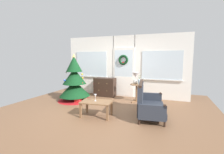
% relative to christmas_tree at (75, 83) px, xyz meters
% --- Properties ---
extents(ground_plane, '(6.76, 6.76, 0.00)m').
position_rel_christmas_tree_xyz_m(ground_plane, '(1.55, -0.73, -0.68)').
color(ground_plane, brown).
extents(back_wall_with_door, '(5.20, 0.19, 2.55)m').
position_rel_christmas_tree_xyz_m(back_wall_with_door, '(1.55, 1.35, 0.60)').
color(back_wall_with_door, white).
rests_on(back_wall_with_door, ground).
extents(christmas_tree, '(1.28, 1.28, 1.78)m').
position_rel_christmas_tree_xyz_m(christmas_tree, '(0.00, 0.00, 0.00)').
color(christmas_tree, '#4C331E').
rests_on(christmas_tree, ground).
extents(dresser_cabinet, '(0.90, 0.45, 0.78)m').
position_rel_christmas_tree_xyz_m(dresser_cabinet, '(0.80, 1.06, -0.29)').
color(dresser_cabinet, black).
rests_on(dresser_cabinet, ground).
extents(settee_sofa, '(0.89, 1.49, 0.96)m').
position_rel_christmas_tree_xyz_m(settee_sofa, '(2.85, -0.66, -0.31)').
color(settee_sofa, black).
rests_on(settee_sofa, ground).
extents(side_table, '(0.50, 0.48, 0.66)m').
position_rel_christmas_tree_xyz_m(side_table, '(2.26, 0.68, -0.21)').
color(side_table, brown).
rests_on(side_table, ground).
extents(table_lamp, '(0.28, 0.28, 0.44)m').
position_rel_christmas_tree_xyz_m(table_lamp, '(2.20, 0.72, 0.26)').
color(table_lamp, silver).
rests_on(table_lamp, side_table).
extents(flower_vase, '(0.11, 0.10, 0.35)m').
position_rel_christmas_tree_xyz_m(flower_vase, '(2.36, 0.62, 0.09)').
color(flower_vase, '#99ADBC').
rests_on(flower_vase, side_table).
extents(coffee_table, '(0.89, 0.61, 0.43)m').
position_rel_christmas_tree_xyz_m(coffee_table, '(1.52, -1.20, -0.32)').
color(coffee_table, brown).
rests_on(coffee_table, ground).
extents(wine_glass, '(0.08, 0.08, 0.20)m').
position_rel_christmas_tree_xyz_m(wine_glass, '(1.48, -1.18, -0.11)').
color(wine_glass, silver).
rests_on(wine_glass, coffee_table).
extents(gift_box, '(0.20, 0.18, 0.20)m').
position_rel_christmas_tree_xyz_m(gift_box, '(0.31, -0.27, -0.59)').
color(gift_box, red).
rests_on(gift_box, ground).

